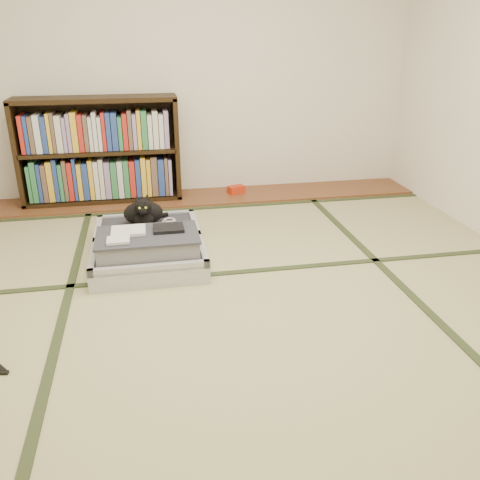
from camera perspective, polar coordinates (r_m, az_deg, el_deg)
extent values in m
plane|color=tan|center=(2.94, 0.32, -7.16)|extent=(4.50, 4.50, 0.00)
cube|color=brown|center=(4.76, -4.34, 4.83)|extent=(4.00, 0.50, 0.02)
cube|color=red|center=(4.82, -0.44, 5.69)|extent=(0.17, 0.14, 0.07)
plane|color=silver|center=(4.79, -5.15, 19.44)|extent=(4.00, 0.00, 4.00)
cube|color=#2D381E|center=(2.94, -19.37, -8.51)|extent=(0.05, 4.50, 0.01)
cube|color=#2D381E|center=(3.26, 17.90, -5.11)|extent=(0.05, 4.50, 0.01)
cube|color=#2D381E|center=(3.29, -1.02, -3.69)|extent=(4.00, 0.05, 0.01)
cube|color=#2D381E|center=(4.48, -3.88, 3.60)|extent=(4.00, 0.05, 0.01)
cube|color=black|center=(4.80, -23.55, 8.86)|extent=(0.04, 0.32, 0.89)
cube|color=black|center=(4.69, -7.17, 10.28)|extent=(0.04, 0.32, 0.89)
cube|color=black|center=(4.81, -14.93, 4.56)|extent=(1.38, 0.32, 0.04)
cube|color=black|center=(4.62, -16.05, 14.96)|extent=(1.38, 0.32, 0.04)
cube|color=black|center=(4.70, -15.47, 9.63)|extent=(1.32, 0.32, 0.03)
cube|color=black|center=(4.84, -15.36, 10.04)|extent=(1.38, 0.02, 0.89)
cube|color=gray|center=(4.73, -15.21, 7.01)|extent=(1.24, 0.22, 0.38)
cube|color=gray|center=(4.64, -15.73, 11.86)|extent=(1.24, 0.22, 0.34)
cube|color=silver|center=(3.33, -10.13, -2.57)|extent=(0.73, 0.49, 0.13)
cube|color=#2F2E36|center=(3.32, -10.17, -2.05)|extent=(0.65, 0.41, 0.10)
cube|color=silver|center=(3.10, -10.11, -3.17)|extent=(0.73, 0.04, 0.05)
cube|color=silver|center=(3.51, -10.30, -0.02)|extent=(0.73, 0.04, 0.05)
cube|color=silver|center=(3.32, -16.16, -1.92)|extent=(0.04, 0.49, 0.05)
cube|color=silver|center=(3.32, -4.25, -1.06)|extent=(0.04, 0.49, 0.05)
cube|color=silver|center=(3.78, -10.31, 0.54)|extent=(0.73, 0.49, 0.13)
cube|color=#2F2E36|center=(3.77, -10.35, 1.00)|extent=(0.65, 0.41, 0.10)
cube|color=silver|center=(3.55, -10.31, 0.22)|extent=(0.73, 0.04, 0.05)
cube|color=silver|center=(3.97, -10.45, 2.65)|extent=(0.73, 0.04, 0.05)
cube|color=silver|center=(3.77, -15.63, 1.11)|extent=(0.04, 0.49, 0.05)
cube|color=silver|center=(3.77, -5.14, 1.88)|extent=(0.04, 0.49, 0.05)
cylinder|color=black|center=(3.53, -10.31, 0.17)|extent=(0.66, 0.02, 0.02)
cube|color=gray|center=(3.28, -10.27, -0.64)|extent=(0.62, 0.38, 0.13)
cube|color=#36363D|center=(3.26, -10.36, 0.54)|extent=(0.64, 0.40, 0.01)
cube|color=silver|center=(3.30, -12.43, 1.02)|extent=(0.21, 0.18, 0.02)
cube|color=black|center=(3.30, -8.04, 1.33)|extent=(0.19, 0.16, 0.02)
cube|color=silver|center=(3.16, -13.51, -0.02)|extent=(0.14, 0.12, 0.02)
cube|color=white|center=(3.13, -13.95, -4.54)|extent=(0.06, 0.01, 0.04)
cube|color=white|center=(3.13, -11.80, -4.60)|extent=(0.05, 0.01, 0.03)
cube|color=orange|center=(3.13, -5.56, -3.93)|extent=(0.05, 0.01, 0.03)
cube|color=#197F33|center=(3.11, -6.83, -3.71)|extent=(0.04, 0.01, 0.03)
ellipsoid|color=black|center=(3.75, -10.80, 2.99)|extent=(0.28, 0.18, 0.18)
ellipsoid|color=black|center=(3.68, -10.76, 2.28)|extent=(0.14, 0.10, 0.10)
ellipsoid|color=black|center=(3.61, -10.87, 3.71)|extent=(0.12, 0.11, 0.11)
sphere|color=black|center=(3.57, -10.84, 3.17)|extent=(0.05, 0.05, 0.05)
cone|color=black|center=(3.62, -11.50, 4.64)|extent=(0.04, 0.05, 0.06)
cone|color=black|center=(3.61, -10.39, 4.73)|extent=(0.04, 0.05, 0.06)
sphere|color=#A5BF33|center=(3.56, -11.21, 3.53)|extent=(0.02, 0.02, 0.02)
sphere|color=#A5BF33|center=(3.56, -10.52, 3.58)|extent=(0.02, 0.02, 0.02)
cylinder|color=black|center=(3.85, -9.30, 2.64)|extent=(0.17, 0.10, 0.03)
torus|color=white|center=(3.79, -8.00, 2.10)|extent=(0.10, 0.10, 0.01)
torus|color=white|center=(3.78, -7.93, 2.24)|extent=(0.09, 0.09, 0.01)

